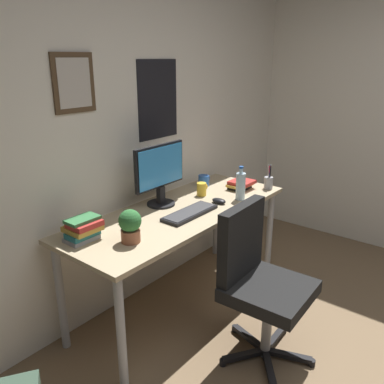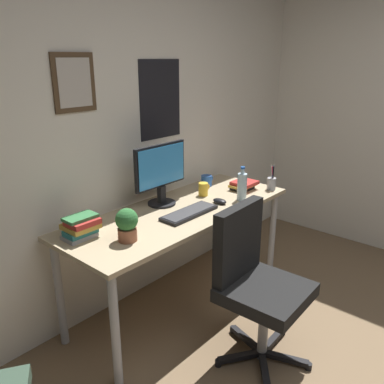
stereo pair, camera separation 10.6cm
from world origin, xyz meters
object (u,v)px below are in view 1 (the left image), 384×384
keyboard (190,213)px  monitor (160,172)px  pen_cup (268,182)px  water_bottle (241,186)px  coffee_mug_far (204,180)px  office_chair (258,276)px  coffee_mug_near (202,189)px  book_stack_left (241,184)px  book_stack_right (83,229)px  potted_plant (130,225)px  computer_mouse (219,201)px

keyboard → monitor: bearing=86.3°
keyboard → pen_cup: (0.82, -0.14, 0.04)m
water_bottle → coffee_mug_far: 0.42m
office_chair → pen_cup: bearing=25.7°
monitor → coffee_mug_near: bearing=-17.1°
coffee_mug_near → book_stack_left: coffee_mug_near is taller
book_stack_right → coffee_mug_near: bearing=-3.3°
coffee_mug_near → book_stack_right: size_ratio=0.56×
potted_plant → book_stack_left: (1.21, 0.02, -0.07)m
coffee_mug_near → pen_cup: bearing=-34.3°
coffee_mug_far → book_stack_left: 0.30m
monitor → potted_plant: size_ratio=2.36×
water_bottle → coffee_mug_near: bearing=110.8°
coffee_mug_far → book_stack_right: size_ratio=0.64×
keyboard → coffee_mug_near: coffee_mug_near is taller
keyboard → book_stack_right: bearing=160.8°
coffee_mug_near → monitor: bearing=162.9°
monitor → water_bottle: monitor is taller
office_chair → coffee_mug_near: bearing=59.9°
water_bottle → potted_plant: size_ratio=1.29×
coffee_mug_far → book_stack_right: book_stack_right is taller
monitor → book_stack_right: 0.72m
keyboard → book_stack_left: bearing=2.4°
computer_mouse → coffee_mug_near: 0.21m
pen_cup → book_stack_right: bearing=166.0°
computer_mouse → coffee_mug_near: size_ratio=1.00×
office_chair → water_bottle: size_ratio=3.76×
computer_mouse → book_stack_right: 1.02m
keyboard → coffee_mug_near: size_ratio=3.89×
monitor → potted_plant: bearing=-153.1°
computer_mouse → pen_cup: 0.54m
book_stack_right → book_stack_left: bearing=-8.7°
coffee_mug_near → coffee_mug_far: bearing=33.2°
monitor → computer_mouse: 0.47m
office_chair → water_bottle: 0.79m
computer_mouse → coffee_mug_near: bearing=73.0°
monitor → coffee_mug_far: bearing=2.7°
potted_plant → pen_cup: bearing=-6.1°
coffee_mug_near → pen_cup: (0.46, -0.32, 0.00)m
monitor → keyboard: monitor is taller
computer_mouse → book_stack_left: book_stack_left is taller
monitor → book_stack_right: size_ratio=2.34×
computer_mouse → keyboard: bearing=175.1°
book_stack_right → coffee_mug_far: bearing=3.3°
coffee_mug_near → pen_cup: pen_cup is taller
coffee_mug_far → pen_cup: 0.52m
water_bottle → book_stack_right: size_ratio=1.28×
keyboard → coffee_mug_near: (0.36, 0.18, 0.04)m
computer_mouse → book_stack_left: 0.38m
office_chair → book_stack_right: office_chair is taller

